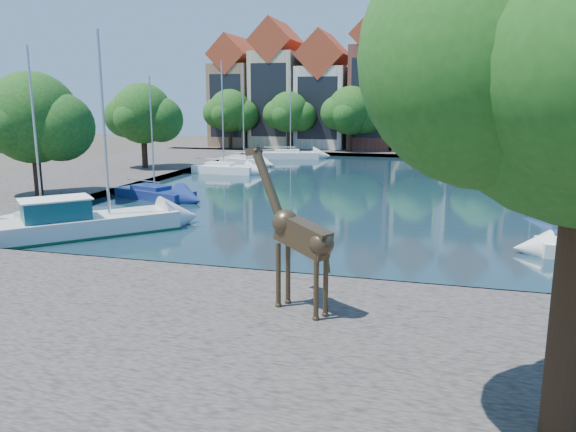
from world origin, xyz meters
name	(u,v)px	position (x,y,z in m)	size (l,w,h in m)	color
ground	(296,285)	(0.00, 0.00, 0.00)	(160.00, 160.00, 0.00)	#38332B
water_basin	(372,188)	(0.00, 24.00, 0.04)	(38.00, 50.00, 0.08)	black
near_quay	(229,360)	(0.00, -7.00, 0.25)	(50.00, 14.00, 0.50)	#544D49
far_quay	(402,150)	(0.00, 56.00, 0.25)	(60.00, 16.00, 0.50)	#544D49
left_quay	(93,175)	(-25.00, 24.00, 0.25)	(14.00, 52.00, 0.50)	#544D49
townhouse_west_end	(237,96)	(-23.00, 55.99, 7.36)	(5.44, 9.18, 14.93)	#89684B
townhouse_west_mid	(278,89)	(-17.00, 55.99, 8.23)	(5.94, 9.18, 16.79)	#BBB190
townhouse_west_inner	(324,96)	(-10.50, 55.99, 7.35)	(6.43, 9.18, 15.15)	beige
townhouse_center	(373,88)	(-4.00, 55.99, 8.36)	(5.44, 9.18, 16.93)	brown
townhouse_east_inner	(420,92)	(2.00, 55.99, 7.73)	(5.94, 9.18, 15.79)	tan
townhouse_east_mid	(473,89)	(8.50, 55.99, 8.10)	(6.43, 9.18, 16.65)	beige
townhouse_east_end	(528,97)	(15.00, 55.99, 7.11)	(5.44, 9.18, 14.43)	brown
far_tree_far_west	(231,112)	(-21.90, 50.49, 5.18)	(7.28, 5.60, 7.68)	#332114
far_tree_west	(289,114)	(-13.91, 50.49, 5.08)	(6.76, 5.20, 7.36)	#332114
far_tree_mid_west	(352,112)	(-5.89, 50.49, 5.29)	(7.80, 6.00, 8.00)	#332114
far_tree_mid_east	(418,114)	(2.10, 50.49, 5.13)	(7.02, 5.40, 7.52)	#332114
far_tree_east	(488,114)	(10.11, 50.49, 5.24)	(7.54, 5.80, 7.84)	#332114
far_tree_far_east	(563,115)	(18.09, 50.49, 5.08)	(6.76, 5.20, 7.36)	#332114
side_tree_left_near	(34,121)	(-20.89, 11.99, 5.49)	(7.80, 6.00, 8.20)	#332114
side_tree_left_far	(144,116)	(-21.90, 27.99, 5.38)	(7.28, 5.60, 7.88)	#332114
giraffe_statue	(296,233)	(0.94, -3.67, 2.93)	(3.19, 1.98, 4.94)	#3E301F
motorsailer	(83,220)	(-12.34, 4.51, 0.86)	(7.92, 8.10, 10.17)	silver
sailboat_left_a	(43,221)	(-15.00, 4.79, 0.62)	(5.26, 2.65, 9.44)	beige
sailboat_left_b	(155,192)	(-14.19, 15.35, 0.54)	(6.40, 3.98, 8.30)	navy
sailboat_left_c	(224,167)	(-14.53, 29.28, 0.64)	(5.83, 2.17, 10.23)	white
sailboat_left_d	(244,160)	(-15.00, 36.20, 0.63)	(5.76, 3.70, 10.22)	beige
sailboat_left_e	(291,154)	(-12.00, 44.00, 0.63)	(6.91, 3.99, 10.02)	silver
sailboat_right_c	(534,175)	(12.70, 30.95, 0.63)	(4.87, 1.93, 10.30)	silver
sailboat_right_d	(549,166)	(15.00, 38.29, 0.67)	(5.61, 2.94, 8.27)	white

